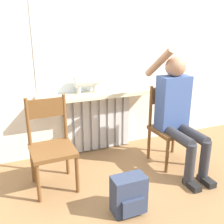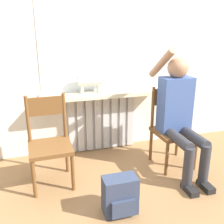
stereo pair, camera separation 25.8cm
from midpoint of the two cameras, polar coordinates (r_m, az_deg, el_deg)
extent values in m
plane|color=olive|center=(2.55, 2.82, -18.75)|extent=(12.00, 12.00, 0.00)
cube|color=white|center=(3.19, -6.36, 14.96)|extent=(7.00, 0.06, 2.70)
cube|color=silver|center=(3.34, -5.45, -2.29)|extent=(0.87, 0.05, 0.72)
cube|color=silver|center=(3.22, -11.72, -3.42)|extent=(0.08, 0.03, 0.69)
cube|color=silver|center=(3.24, -9.83, -3.17)|extent=(0.08, 0.03, 0.69)
cube|color=silver|center=(3.26, -7.97, -2.92)|extent=(0.08, 0.03, 0.69)
cube|color=silver|center=(3.28, -6.14, -2.67)|extent=(0.08, 0.03, 0.69)
cube|color=silver|center=(3.31, -4.33, -2.43)|extent=(0.08, 0.03, 0.69)
cube|color=silver|center=(3.34, -2.56, -2.18)|extent=(0.08, 0.03, 0.69)
cube|color=silver|center=(3.38, -0.82, -1.94)|extent=(0.08, 0.03, 0.69)
cube|color=silver|center=(3.42, 0.88, -1.70)|extent=(0.08, 0.03, 0.69)
cube|color=beige|center=(3.13, -5.18, 3.75)|extent=(1.46, 0.26, 0.05)
cube|color=white|center=(3.15, -6.23, 16.31)|extent=(1.40, 0.01, 1.31)
cube|color=brown|center=(2.62, -15.62, -8.10)|extent=(0.42, 0.42, 0.04)
cylinder|color=brown|center=(2.55, -18.66, -14.63)|extent=(0.04, 0.04, 0.38)
cylinder|color=brown|center=(2.59, -10.52, -13.35)|extent=(0.04, 0.04, 0.38)
cylinder|color=brown|center=(2.86, -19.45, -10.87)|extent=(0.04, 0.04, 0.38)
cylinder|color=brown|center=(2.89, -12.27, -9.80)|extent=(0.04, 0.04, 0.38)
cylinder|color=brown|center=(2.67, -20.51, -2.08)|extent=(0.04, 0.04, 0.47)
cylinder|color=brown|center=(2.71, -12.94, -1.07)|extent=(0.04, 0.04, 0.47)
cube|color=brown|center=(2.65, -16.93, 0.82)|extent=(0.37, 0.04, 0.19)
cube|color=brown|center=(3.03, 10.52, -3.94)|extent=(0.43, 0.43, 0.04)
cylinder|color=brown|center=(2.89, 9.39, -9.63)|extent=(0.04, 0.04, 0.38)
cylinder|color=brown|center=(3.09, 14.98, -8.10)|extent=(0.04, 0.04, 0.38)
cylinder|color=brown|center=(3.16, 5.72, -6.91)|extent=(0.04, 0.04, 0.38)
cylinder|color=brown|center=(3.34, 11.07, -5.69)|extent=(0.04, 0.04, 0.38)
cylinder|color=brown|center=(2.99, 6.00, 1.18)|extent=(0.04, 0.04, 0.47)
cylinder|color=brown|center=(3.18, 11.58, 1.99)|extent=(0.04, 0.04, 0.47)
cube|color=brown|center=(3.05, 8.99, 3.72)|extent=(0.37, 0.04, 0.19)
cylinder|color=#333338|center=(2.80, 11.43, -5.13)|extent=(0.11, 0.49, 0.11)
cylinder|color=#333338|center=(2.90, 14.42, -4.53)|extent=(0.11, 0.49, 0.11)
cylinder|color=#333338|center=(2.72, 13.97, -11.19)|extent=(0.10, 0.10, 0.44)
cylinder|color=#333338|center=(2.82, 17.01, -10.34)|extent=(0.10, 0.10, 0.44)
cube|color=black|center=(2.78, 14.40, -15.17)|extent=(0.09, 0.20, 0.06)
cube|color=black|center=(2.87, 17.40, -14.20)|extent=(0.09, 0.20, 0.06)
cube|color=#3D5693|center=(2.94, 10.67, 1.96)|extent=(0.34, 0.20, 0.60)
sphere|color=#A87A5B|center=(2.86, 11.15, 9.63)|extent=(0.22, 0.22, 0.22)
cylinder|color=#A87A5B|center=(2.91, 7.70, 10.63)|extent=(0.08, 0.50, 0.38)
cylinder|color=#3D5693|center=(3.00, 13.51, 1.50)|extent=(0.08, 0.08, 0.48)
cylinder|color=silver|center=(3.08, -7.95, 6.76)|extent=(0.28, 0.13, 0.13)
sphere|color=silver|center=(3.12, -4.92, 7.38)|extent=(0.09, 0.09, 0.09)
cone|color=silver|center=(3.09, -4.81, 8.08)|extent=(0.03, 0.03, 0.03)
cone|color=silver|center=(3.13, -5.07, 8.22)|extent=(0.03, 0.03, 0.03)
cylinder|color=silver|center=(3.10, -5.94, 4.87)|extent=(0.04, 0.04, 0.09)
cylinder|color=silver|center=(3.16, -6.26, 5.12)|extent=(0.04, 0.04, 0.09)
cylinder|color=silver|center=(3.05, -9.53, 4.50)|extent=(0.04, 0.04, 0.09)
cylinder|color=silver|center=(3.11, -9.79, 4.76)|extent=(0.04, 0.04, 0.09)
cylinder|color=silver|center=(3.03, -11.53, 7.00)|extent=(0.19, 0.03, 0.13)
cube|color=#333D56|center=(2.33, 0.33, -17.56)|extent=(0.29, 0.17, 0.34)
cube|color=#333D56|center=(2.30, 1.31, -20.24)|extent=(0.20, 0.03, 0.15)
camera|label=1|loc=(0.13, -92.65, -0.89)|focal=42.00mm
camera|label=2|loc=(0.13, 87.35, 0.89)|focal=42.00mm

